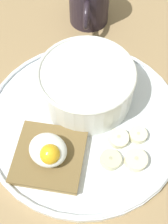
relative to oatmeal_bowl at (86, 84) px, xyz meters
The scene contains 10 objects.
ground_plane 6.77cm from the oatmeal_bowl, 121.80° to the left, with size 120.00×120.00×2.00cm, color #997D54.
plate 5.48cm from the oatmeal_bowl, 121.80° to the left, with size 30.38×30.38×1.60cm.
oatmeal_bowl is the anchor object (origin of this frame).
toast_slice 12.28cm from the oatmeal_bowl, 102.46° to the left, with size 12.90×12.90×1.36cm.
poached_egg 12.17cm from the oatmeal_bowl, 102.89° to the left, with size 5.38×4.80×3.73cm.
banana_slice_front 10.87cm from the oatmeal_bowl, behind, with size 3.49×3.48×1.21cm.
banana_slice_left 9.44cm from the oatmeal_bowl, 158.76° to the left, with size 3.88×3.82×1.50cm.
banana_slice_back 13.52cm from the oatmeal_bowl, 157.71° to the left, with size 4.25×4.22×1.54cm.
banana_slice_right 12.00cm from the oatmeal_bowl, 143.22° to the left, with size 4.04×4.09×1.45cm.
coffee_mug 18.99cm from the oatmeal_bowl, 55.12° to the right, with size 7.89×10.16×9.15cm.
Camera 1 is at (-14.63, 19.72, 44.03)cm, focal length 50.00 mm.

